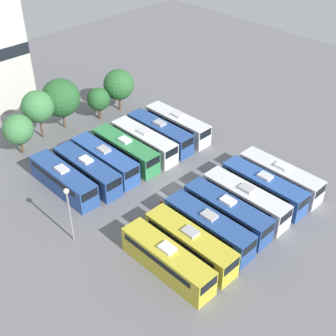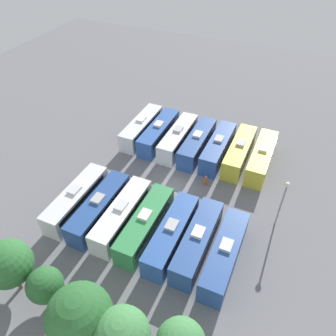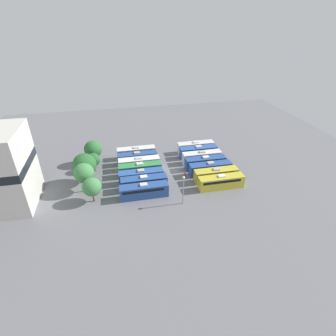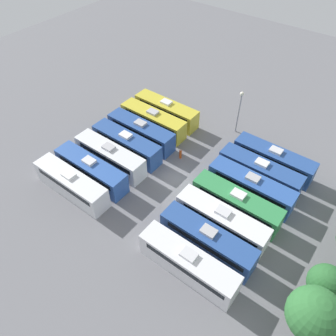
{
  "view_description": "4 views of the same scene",
  "coord_description": "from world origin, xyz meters",
  "views": [
    {
      "loc": [
        -32.14,
        -31.99,
        35.53
      ],
      "look_at": [
        0.03,
        0.75,
        2.79
      ],
      "focal_mm": 50.0,
      "sensor_mm": 36.0,
      "label": 1
    },
    {
      "loc": [
        -12.3,
        30.2,
        31.18
      ],
      "look_at": [
        1.66,
        -1.38,
        1.63
      ],
      "focal_mm": 35.0,
      "sensor_mm": 36.0,
      "label": 2
    },
    {
      "loc": [
        -57.42,
        13.85,
        35.12
      ],
      "look_at": [
        -1.0,
        1.76,
        1.69
      ],
      "focal_mm": 28.0,
      "sensor_mm": 36.0,
      "label": 3
    },
    {
      "loc": [
        24.07,
        17.11,
        31.48
      ],
      "look_at": [
        0.72,
        -0.75,
        2.22
      ],
      "focal_mm": 35.0,
      "sensor_mm": 36.0,
      "label": 4
    }
  ],
  "objects": [
    {
      "name": "tree_4",
      "position": [
        8.59,
        20.28,
        4.31
      ],
      "size": [
        4.71,
        4.71,
        6.68
      ],
      "color": "brown",
      "rests_on": "ground_plane"
    },
    {
      "name": "tree_2",
      "position": [
        -0.8,
        21.85,
        4.84
      ],
      "size": [
        5.55,
        5.55,
        7.62
      ],
      "color": "brown",
      "rests_on": "ground_plane"
    },
    {
      "name": "bus_9",
      "position": [
        -3.33,
        8.93,
        1.66
      ],
      "size": [
        2.62,
        10.79,
        3.38
      ],
      "color": "#2D56A8",
      "rests_on": "ground_plane"
    },
    {
      "name": "tree_3",
      "position": [
        4.56,
        20.23,
        3.26
      ],
      "size": [
        3.47,
        3.47,
        5.02
      ],
      "color": "brown",
      "rests_on": "ground_plane"
    },
    {
      "name": "bus_0",
      "position": [
        -9.74,
        -9.05,
        1.66
      ],
      "size": [
        2.62,
        10.79,
        3.38
      ],
      "color": "gold",
      "rests_on": "ground_plane"
    },
    {
      "name": "tree_0",
      "position": [
        -8.91,
        20.06,
        3.73
      ],
      "size": [
        4.1,
        4.1,
        5.79
      ],
      "color": "brown",
      "rests_on": "ground_plane"
    },
    {
      "name": "light_pole",
      "position": [
        -13.76,
        1.22,
        4.76
      ],
      "size": [
        0.6,
        0.6,
        6.9
      ],
      "color": "gray",
      "rests_on": "ground_plane"
    },
    {
      "name": "bus_8",
      "position": [
        -6.33,
        8.65,
        1.66
      ],
      "size": [
        2.62,
        10.79,
        3.38
      ],
      "color": "#284C93",
      "rests_on": "ground_plane"
    },
    {
      "name": "bus_1",
      "position": [
        -6.48,
        -9.06,
        1.66
      ],
      "size": [
        2.62,
        10.79,
        3.38
      ],
      "color": "gold",
      "rests_on": "ground_plane"
    },
    {
      "name": "bus_10",
      "position": [
        0.02,
        8.81,
        1.66
      ],
      "size": [
        2.62,
        10.79,
        3.38
      ],
      "color": "#338C4C",
      "rests_on": "ground_plane"
    },
    {
      "name": "bus_6",
      "position": [
        9.68,
        -8.92,
        1.66
      ],
      "size": [
        2.62,
        10.79,
        3.38
      ],
      "color": "silver",
      "rests_on": "ground_plane"
    },
    {
      "name": "bus_3",
      "position": [
        -0.03,
        -8.58,
        1.66
      ],
      "size": [
        2.62,
        10.79,
        3.38
      ],
      "color": "#284C93",
      "rests_on": "ground_plane"
    },
    {
      "name": "worker_person",
      "position": [
        -3.74,
        -1.97,
        0.74
      ],
      "size": [
        0.36,
        0.36,
        1.61
      ],
      "color": "#CC4C19",
      "rests_on": "ground_plane"
    },
    {
      "name": "ground_plane",
      "position": [
        0.0,
        0.0,
        0.0
      ],
      "size": [
        116.17,
        116.17,
        0.0
      ],
      "primitive_type": "plane",
      "color": "slate"
    },
    {
      "name": "bus_12",
      "position": [
        6.28,
        8.8,
        1.66
      ],
      "size": [
        2.62,
        10.79,
        3.38
      ],
      "color": "#284C93",
      "rests_on": "ground_plane"
    },
    {
      "name": "bus_2",
      "position": [
        -3.29,
        -8.74,
        1.66
      ],
      "size": [
        2.62,
        10.79,
        3.38
      ],
      "color": "#284C93",
      "rests_on": "ground_plane"
    },
    {
      "name": "bus_11",
      "position": [
        3.19,
        8.69,
        1.66
      ],
      "size": [
        2.62,
        10.79,
        3.38
      ],
      "color": "white",
      "rests_on": "ground_plane"
    },
    {
      "name": "tree_1",
      "position": [
        -4.67,
        21.76,
        4.88
      ],
      "size": [
        4.53,
        4.53,
        7.16
      ],
      "color": "brown",
      "rests_on": "ground_plane"
    },
    {
      "name": "bus_4",
      "position": [
        3.17,
        -8.65,
        1.66
      ],
      "size": [
        2.62,
        10.79,
        3.38
      ],
      "color": "silver",
      "rests_on": "ground_plane"
    },
    {
      "name": "bus_5",
      "position": [
        6.53,
        -8.75,
        1.66
      ],
      "size": [
        2.62,
        10.79,
        3.38
      ],
      "color": "#2D56A8",
      "rests_on": "ground_plane"
    },
    {
      "name": "bus_13",
      "position": [
        9.72,
        8.71,
        1.66
      ],
      "size": [
        2.62,
        10.79,
        3.38
      ],
      "color": "silver",
      "rests_on": "ground_plane"
    },
    {
      "name": "bus_7",
      "position": [
        -9.56,
        9.07,
        1.66
      ],
      "size": [
        2.62,
        10.79,
        3.38
      ],
      "color": "#284C93",
      "rests_on": "ground_plane"
    }
  ]
}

